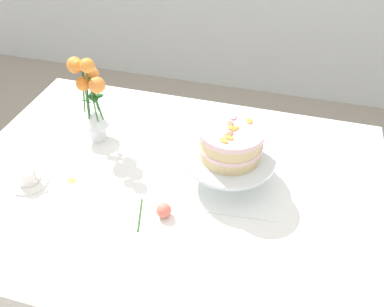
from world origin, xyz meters
name	(u,v)px	position (x,y,z in m)	size (l,w,h in m)	color
ground_plane	(175,298)	(0.00, 0.00, 0.00)	(12.00, 12.00, 0.00)	#9E9384
dining_table	(168,205)	(0.00, -0.02, 0.65)	(1.40, 1.00, 0.74)	white
linen_napkin	(228,178)	(0.18, 0.07, 0.74)	(0.32, 0.32, 0.00)	white
cake_stand	(229,159)	(0.18, 0.07, 0.82)	(0.29, 0.29, 0.10)	silver
layer_cake	(231,142)	(0.18, 0.07, 0.89)	(0.20, 0.20, 0.11)	beige
flower_vase	(92,101)	(-0.32, 0.15, 0.90)	(0.14, 0.11, 0.34)	silver
teacup	(28,177)	(-0.44, -0.13, 0.76)	(0.12, 0.12, 0.06)	white
fallen_rose	(163,210)	(0.03, -0.14, 0.76)	(0.11, 0.12, 0.05)	#2D6028
loose_petal_0	(71,180)	(-0.31, -0.08, 0.74)	(0.03, 0.02, 0.00)	yellow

